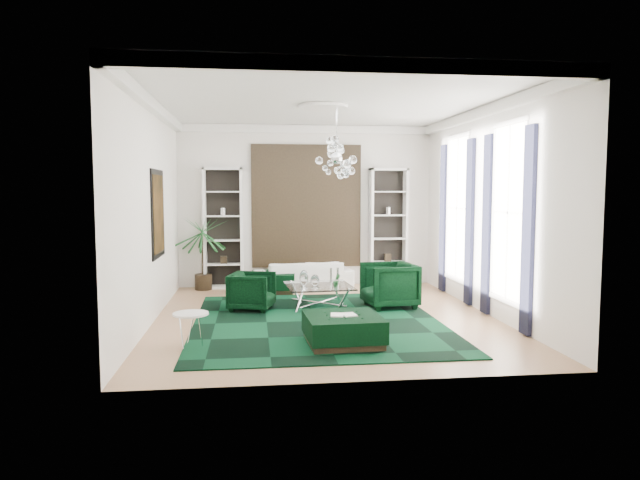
{
  "coord_description": "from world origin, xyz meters",
  "views": [
    {
      "loc": [
        -1.28,
        -10.01,
        2.28
      ],
      "look_at": [
        -0.03,
        0.5,
        1.35
      ],
      "focal_mm": 32.0,
      "sensor_mm": 36.0,
      "label": 1
    }
  ],
  "objects": [
    {
      "name": "curtain_near_a",
      "position": [
        2.96,
        -1.68,
        1.65
      ],
      "size": [
        0.07,
        0.3,
        3.25
      ],
      "primitive_type": "cube",
      "color": "black",
      "rests_on": "floor"
    },
    {
      "name": "book",
      "position": [
        0.04,
        -1.85,
        0.45
      ],
      "size": [
        0.39,
        0.26,
        0.03
      ],
      "primitive_type": "cube",
      "color": "white",
      "rests_on": "ottoman_front"
    },
    {
      "name": "rug",
      "position": [
        -0.19,
        -0.37,
        0.01
      ],
      "size": [
        4.2,
        5.0,
        0.02
      ],
      "primitive_type": "cube",
      "color": "black",
      "rests_on": "floor"
    },
    {
      "name": "curtain_near_b",
      "position": [
        2.96,
        -0.12,
        1.65
      ],
      "size": [
        0.07,
        0.3,
        3.25
      ],
      "primitive_type": "cube",
      "color": "black",
      "rests_on": "floor"
    },
    {
      "name": "side_table",
      "position": [
        -2.18,
        -1.74,
        0.25
      ],
      "size": [
        0.68,
        0.68,
        0.49
      ],
      "primitive_type": "cylinder",
      "rotation": [
        0.0,
        0.0,
        -0.41
      ],
      "color": "white",
      "rests_on": "floor"
    },
    {
      "name": "coffee_table",
      "position": [
        -0.0,
        0.91,
        0.21
      ],
      "size": [
        1.33,
        1.33,
        0.43
      ],
      "primitive_type": null,
      "rotation": [
        0.0,
        0.0,
        0.07
      ],
      "color": "white",
      "rests_on": "floor"
    },
    {
      "name": "painting",
      "position": [
        -2.97,
        0.6,
        1.85
      ],
      "size": [
        0.04,
        1.3,
        1.6
      ],
      "primitive_type": "cube",
      "color": "black",
      "rests_on": "wall_left"
    },
    {
      "name": "ceiling",
      "position": [
        0.0,
        0.0,
        3.81
      ],
      "size": [
        6.0,
        7.0,
        0.02
      ],
      "primitive_type": "cube",
      "color": "white",
      "rests_on": "ground"
    },
    {
      "name": "wall_front",
      "position": [
        0.0,
        -3.51,
        1.9
      ],
      "size": [
        6.0,
        0.02,
        3.8
      ],
      "primitive_type": "cube",
      "color": "white",
      "rests_on": "ground"
    },
    {
      "name": "tapestry",
      "position": [
        0.0,
        3.46,
        1.9
      ],
      "size": [
        2.5,
        0.06,
        2.8
      ],
      "primitive_type": "cube",
      "color": "black",
      "rests_on": "wall_back"
    },
    {
      "name": "floor",
      "position": [
        0.0,
        0.0,
        -0.01
      ],
      "size": [
        6.0,
        7.0,
        0.02
      ],
      "primitive_type": "cube",
      "color": "tan",
      "rests_on": "ground"
    },
    {
      "name": "ceiling_medallion",
      "position": [
        0.0,
        0.3,
        3.77
      ],
      "size": [
        0.9,
        0.9,
        0.05
      ],
      "primitive_type": "cylinder",
      "color": "white",
      "rests_on": "ceiling"
    },
    {
      "name": "ottoman_side",
      "position": [
        -0.84,
        2.65,
        0.22
      ],
      "size": [
        1.11,
        1.11,
        0.44
      ],
      "primitive_type": "cube",
      "rotation": [
        0.0,
        0.0,
        -0.12
      ],
      "color": "black",
      "rests_on": "floor"
    },
    {
      "name": "window_far",
      "position": [
        2.99,
        1.5,
        1.9
      ],
      "size": [
        0.03,
        1.1,
        2.9
      ],
      "primitive_type": "cube",
      "color": "white",
      "rests_on": "wall_right"
    },
    {
      "name": "chandelier",
      "position": [
        0.24,
        0.25,
        2.85
      ],
      "size": [
        0.99,
        0.99,
        0.78
      ],
      "primitive_type": null,
      "rotation": [
        0.0,
        0.0,
        0.16
      ],
      "color": "white",
      "rests_on": "ceiling"
    },
    {
      "name": "shelving_left",
      "position": [
        -1.95,
        3.31,
        1.4
      ],
      "size": [
        0.9,
        0.38,
        2.8
      ],
      "primitive_type": null,
      "color": "white",
      "rests_on": "floor"
    },
    {
      "name": "wall_right",
      "position": [
        3.01,
        0.0,
        1.9
      ],
      "size": [
        0.02,
        7.0,
        3.8
      ],
      "primitive_type": "cube",
      "color": "white",
      "rests_on": "ground"
    },
    {
      "name": "crown_molding",
      "position": [
        0.0,
        0.0,
        3.7
      ],
      "size": [
        6.0,
        7.0,
        0.18
      ],
      "primitive_type": null,
      "color": "white",
      "rests_on": "ceiling"
    },
    {
      "name": "wall_back",
      "position": [
        0.0,
        3.51,
        1.9
      ],
      "size": [
        6.0,
        0.02,
        3.8
      ],
      "primitive_type": "cube",
      "color": "white",
      "rests_on": "ground"
    },
    {
      "name": "armchair_right",
      "position": [
        1.35,
        0.69,
        0.44
      ],
      "size": [
        1.06,
        1.03,
        0.88
      ],
      "primitive_type": "imported",
      "rotation": [
        0.0,
        0.0,
        -1.47
      ],
      "color": "black",
      "rests_on": "floor"
    },
    {
      "name": "table_plant",
      "position": [
        0.31,
        0.65,
        0.55
      ],
      "size": [
        0.14,
        0.12,
        0.25
      ],
      "primitive_type": "imported",
      "rotation": [
        0.0,
        0.0,
        0.01
      ],
      "color": "#20612A",
      "rests_on": "coffee_table"
    },
    {
      "name": "palm",
      "position": [
        -2.41,
        3.15,
        1.07
      ],
      "size": [
        1.73,
        1.73,
        2.15
      ],
      "primitive_type": null,
      "rotation": [
        0.0,
        0.0,
        -0.35
      ],
      "color": "#20612A",
      "rests_on": "floor"
    },
    {
      "name": "armchair_left",
      "position": [
        -1.3,
        0.74,
        0.36
      ],
      "size": [
        0.97,
        0.96,
        0.72
      ],
      "primitive_type": "imported",
      "rotation": [
        0.0,
        0.0,
        1.3
      ],
      "color": "black",
      "rests_on": "floor"
    },
    {
      "name": "sofa",
      "position": [
        -0.13,
        2.92,
        0.32
      ],
      "size": [
        2.32,
        1.21,
        0.64
      ],
      "primitive_type": "imported",
      "rotation": [
        0.0,
        0.0,
        3.3
      ],
      "color": "white",
      "rests_on": "floor"
    },
    {
      "name": "curtain_far_a",
      "position": [
        2.96,
        0.72,
        1.65
      ],
      "size": [
        0.07,
        0.3,
        3.25
      ],
      "primitive_type": "cube",
      "color": "black",
      "rests_on": "floor"
    },
    {
      "name": "shelving_right",
      "position": [
        1.95,
        3.31,
        1.4
      ],
      "size": [
        0.9,
        0.38,
        2.8
      ],
      "primitive_type": null,
      "color": "white",
      "rests_on": "floor"
    },
    {
      "name": "curtain_far_b",
      "position": [
        2.96,
        2.28,
        1.65
      ],
      "size": [
        0.07,
        0.3,
        3.25
      ],
      "primitive_type": "cube",
      "color": "black",
      "rests_on": "floor"
    },
    {
      "name": "window_near",
      "position": [
        2.99,
        -0.9,
        1.9
      ],
      "size": [
        0.03,
        1.1,
        2.9
      ],
      "primitive_type": "cube",
      "color": "white",
      "rests_on": "wall_right"
    },
    {
      "name": "ottoman_front",
      "position": [
        0.04,
        -1.85,
        0.22
      ],
      "size": [
        1.14,
        1.14,
        0.44
      ],
      "primitive_type": "cube",
      "rotation": [
        0.0,
        0.0,
        0.05
      ],
      "color": "black",
      "rests_on": "floor"
    },
    {
      "name": "wall_left",
      "position": [
        -3.01,
        0.0,
        1.9
      ],
      "size": [
        0.02,
        7.0,
        3.8
      ],
      "primitive_type": "cube",
      "color": "white",
      "rests_on": "ground"
    }
  ]
}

